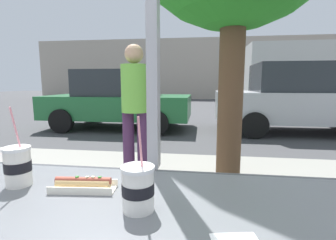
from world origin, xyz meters
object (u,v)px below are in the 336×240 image
(pedestrian, at_px, (135,104))
(soda_cup_left, at_px, (138,188))
(soda_cup_right, at_px, (18,166))
(box_truck, at_px, (330,76))
(parked_car_silver, at_px, (302,98))
(parked_car_green, at_px, (119,99))
(hotdog_tray_far, at_px, (84,184))

(pedestrian, bearing_deg, soda_cup_left, -74.45)
(soda_cup_right, height_order, box_truck, box_truck)
(parked_car_silver, bearing_deg, pedestrian, -129.53)
(parked_car_green, relative_size, box_truck, 0.57)
(parked_car_green, relative_size, parked_car_silver, 0.92)
(soda_cup_left, xyz_separation_m, soda_cup_right, (-0.51, 0.12, 0.01))
(parked_car_green, bearing_deg, pedestrian, -68.54)
(hotdog_tray_far, height_order, parked_car_green, parked_car_green)
(parked_car_green, height_order, parked_car_silver, parked_car_silver)
(parked_car_green, bearing_deg, box_truck, 30.30)
(parked_car_silver, xyz_separation_m, box_truck, (2.74, 4.54, 0.70))
(parked_car_silver, xyz_separation_m, pedestrian, (-3.40, -4.12, 0.16))
(parked_car_green, xyz_separation_m, parked_car_silver, (5.03, 0.00, 0.06))
(hotdog_tray_far, height_order, pedestrian, pedestrian)
(soda_cup_left, height_order, parked_car_green, parked_car_green)
(box_truck, bearing_deg, parked_car_green, -149.70)
(box_truck, bearing_deg, hotdog_tray_far, -118.36)
(hotdog_tray_far, bearing_deg, parked_car_silver, 63.76)
(hotdog_tray_far, height_order, parked_car_silver, parked_car_silver)
(soda_cup_left, bearing_deg, pedestrian, 105.55)
(box_truck, bearing_deg, parked_car_silver, -121.12)
(soda_cup_left, distance_m, box_truck, 12.18)
(soda_cup_left, xyz_separation_m, parked_car_silver, (2.80, 6.29, -0.09))
(hotdog_tray_far, bearing_deg, box_truck, 61.64)
(soda_cup_right, xyz_separation_m, parked_car_silver, (3.31, 6.17, -0.09))
(soda_cup_left, relative_size, box_truck, 0.04)
(pedestrian, bearing_deg, parked_car_green, 111.46)
(soda_cup_left, distance_m, soda_cup_right, 0.53)
(soda_cup_right, height_order, parked_car_green, parked_car_green)
(soda_cup_right, bearing_deg, pedestrian, 92.53)
(hotdog_tray_far, xyz_separation_m, pedestrian, (-0.36, 2.05, 0.12))
(soda_cup_right, distance_m, hotdog_tray_far, 0.28)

